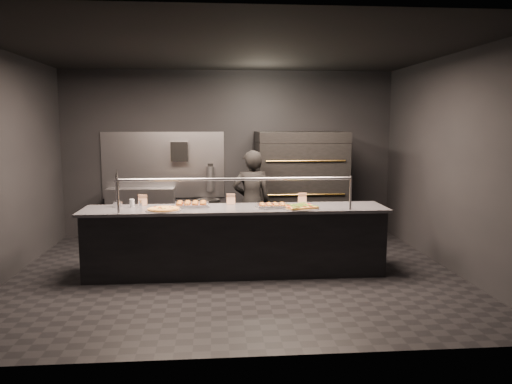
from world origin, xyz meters
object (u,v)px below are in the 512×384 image
(square_pizza, at_px, (299,207))
(pizza_oven, at_px, (299,186))
(round_pizza, at_px, (164,209))
(worker, at_px, (252,202))
(prep_shelf, at_px, (141,213))
(slider_tray_b, at_px, (273,206))
(towel_dispenser, at_px, (179,152))
(slider_tray_a, at_px, (191,204))
(trash_bin, at_px, (209,218))
(beer_tap, at_px, (117,196))
(service_counter, at_px, (236,240))
(fire_extinguisher, at_px, (210,178))

(square_pizza, bearing_deg, pizza_oven, 80.27)
(round_pizza, height_order, worker, worker)
(prep_shelf, bearing_deg, slider_tray_b, -48.36)
(towel_dispenser, distance_m, worker, 1.94)
(slider_tray_a, bearing_deg, trash_bin, 84.28)
(slider_tray_b, bearing_deg, prep_shelf, 131.64)
(pizza_oven, xyz_separation_m, beer_tap, (-2.80, -1.71, 0.10))
(towel_dispenser, height_order, round_pizza, towel_dispenser)
(towel_dispenser, height_order, slider_tray_a, towel_dispenser)
(service_counter, distance_m, fire_extinguisher, 2.50)
(round_pizza, bearing_deg, fire_extinguisher, 76.76)
(round_pizza, bearing_deg, slider_tray_a, 40.62)
(prep_shelf, height_order, fire_extinguisher, fire_extinguisher)
(trash_bin, bearing_deg, service_counter, -79.96)
(square_pizza, distance_m, trash_bin, 2.73)
(round_pizza, height_order, square_pizza, square_pizza)
(prep_shelf, height_order, slider_tray_a, slider_tray_a)
(service_counter, relative_size, pizza_oven, 2.15)
(fire_extinguisher, xyz_separation_m, slider_tray_b, (0.85, -2.44, -0.12))
(service_counter, xyz_separation_m, towel_dispenser, (-0.90, 2.39, 1.09))
(round_pizza, distance_m, slider_tray_b, 1.45)
(fire_extinguisher, bearing_deg, service_counter, -81.70)
(service_counter, xyz_separation_m, square_pizza, (0.85, -0.14, 0.47))
(service_counter, xyz_separation_m, round_pizza, (-0.95, -0.15, 0.47))
(service_counter, xyz_separation_m, worker, (0.30, 1.06, 0.36))
(slider_tray_b, relative_size, worker, 0.29)
(beer_tap, xyz_separation_m, round_pizza, (0.65, -0.34, -0.13))
(pizza_oven, xyz_separation_m, worker, (-0.90, -0.84, -0.15))
(fire_extinguisher, bearing_deg, beer_tap, -119.50)
(slider_tray_b, xyz_separation_m, square_pizza, (0.35, -0.10, -0.01))
(beer_tap, bearing_deg, fire_extinguisher, 60.50)
(square_pizza, bearing_deg, beer_tap, 172.30)
(round_pizza, bearing_deg, worker, 43.99)
(slider_tray_b, bearing_deg, worker, 100.28)
(beer_tap, distance_m, slider_tray_b, 2.12)
(fire_extinguisher, bearing_deg, slider_tray_a, -96.35)
(round_pizza, xyz_separation_m, slider_tray_a, (0.35, 0.30, 0.01))
(towel_dispenser, xyz_separation_m, slider_tray_a, (0.30, -2.24, -0.60))
(beer_tap, xyz_separation_m, square_pizza, (2.45, -0.33, -0.13))
(round_pizza, bearing_deg, slider_tray_b, 4.29)
(beer_tap, xyz_separation_m, slider_tray_a, (1.00, -0.04, -0.12))
(fire_extinguisher, relative_size, trash_bin, 0.72)
(worker, bearing_deg, slider_tray_a, 43.35)
(towel_dispenser, bearing_deg, worker, -47.99)
(trash_bin, bearing_deg, beer_tap, -120.74)
(slider_tray_b, bearing_deg, beer_tap, 173.70)
(pizza_oven, bearing_deg, prep_shelf, 171.46)
(pizza_oven, distance_m, prep_shelf, 2.88)
(beer_tap, relative_size, square_pizza, 1.02)
(prep_shelf, relative_size, worker, 0.73)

